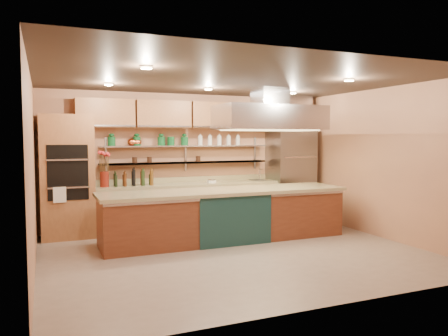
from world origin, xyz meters
name	(u,v)px	position (x,y,z in m)	size (l,w,h in m)	color
floor	(235,253)	(0.00, 0.00, -0.01)	(6.00, 5.00, 0.02)	gray
ceiling	(235,80)	(0.00, 0.00, 2.80)	(6.00, 5.00, 0.02)	black
wall_back	(187,160)	(0.00, 2.50, 1.40)	(6.00, 0.04, 2.80)	#AB7350
wall_front	(328,182)	(0.00, -2.50, 1.40)	(6.00, 0.04, 2.80)	#AB7350
wall_left	(32,173)	(-3.00, 0.00, 1.40)	(0.04, 5.00, 2.80)	#AB7350
wall_right	(380,163)	(3.00, 0.00, 1.40)	(0.04, 5.00, 2.80)	#AB7350
oven_stack	(67,177)	(-2.45, 2.18, 1.15)	(0.95, 0.64, 2.30)	#955D36
refrigerator	(291,174)	(2.35, 2.14, 1.05)	(0.95, 0.72, 2.10)	gray
back_counter	(190,205)	(-0.05, 2.20, 0.47)	(3.84, 0.64, 0.93)	tan
wall_shelf_lower	(187,163)	(-0.05, 2.37, 1.35)	(3.60, 0.26, 0.03)	#A5A6AC
wall_shelf_upper	(187,146)	(-0.05, 2.37, 1.70)	(3.60, 0.26, 0.03)	#A5A6AC
upper_cabinets	(190,115)	(0.00, 2.32, 2.35)	(4.60, 0.36, 0.55)	#955D36
range_hood	(270,118)	(1.10, 0.85, 2.25)	(2.00, 1.00, 0.45)	#A5A6AC
ceiling_downlights	(230,83)	(0.00, 0.20, 2.77)	(4.00, 2.80, 0.02)	#FFE5A5
island	(226,215)	(0.20, 0.85, 0.47)	(4.46, 0.97, 0.93)	brown
flower_vase	(104,179)	(-1.78, 2.15, 1.08)	(0.17, 0.17, 0.30)	#5F160E
oil_bottle_cluster	(134,179)	(-1.22, 2.15, 1.06)	(0.82, 0.23, 0.26)	black
kitchen_scale	(211,180)	(0.42, 2.15, 0.98)	(0.16, 0.12, 0.09)	silver
bar_faucet	(259,175)	(1.61, 2.25, 1.05)	(0.03, 0.03, 0.24)	white
copper_kettle	(132,142)	(-1.20, 2.37, 1.79)	(0.19, 0.19, 0.15)	#D45E30
green_canister	(171,141)	(-0.40, 2.37, 1.80)	(0.15, 0.15, 0.18)	#0E441D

